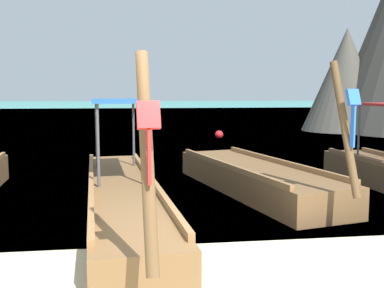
% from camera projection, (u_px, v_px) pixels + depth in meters
% --- Properties ---
extents(sea_water, '(120.00, 120.00, 0.00)m').
position_uv_depth(sea_water, '(140.00, 108.00, 65.28)').
color(sea_water, '#2DB29E').
rests_on(sea_water, ground).
extents(longtail_boat_red_ribbon, '(1.73, 7.57, 2.49)m').
position_uv_depth(longtail_boat_red_ribbon, '(122.00, 195.00, 7.64)').
color(longtail_boat_red_ribbon, brown).
rests_on(longtail_boat_red_ribbon, ground).
extents(longtail_boat_blue_ribbon, '(2.53, 5.84, 2.60)m').
position_uv_depth(longtail_boat_blue_ribbon, '(255.00, 178.00, 9.39)').
color(longtail_boat_blue_ribbon, brown).
rests_on(longtail_boat_blue_ribbon, ground).
extents(mooring_buoy_near, '(0.38, 0.38, 0.38)m').
position_uv_depth(mooring_buoy_near, '(219.00, 135.00, 20.46)').
color(mooring_buoy_near, red).
rests_on(mooring_buoy_near, sea_water).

